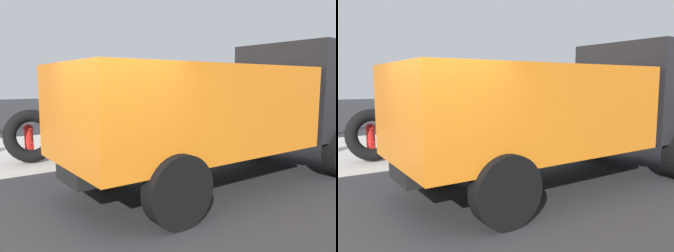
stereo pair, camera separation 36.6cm
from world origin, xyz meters
TOP-DOWN VIEW (x-y plane):
  - ground_plane at (0.00, 0.00)m, footprint 80.00×80.00m
  - sidewalk_curb at (0.00, 6.50)m, footprint 36.00×5.00m
  - fire_hydrant at (0.23, 4.89)m, footprint 0.24×0.55m
  - loose_tire at (0.24, 4.59)m, footprint 1.31×0.56m
  - dump_truck_orange at (3.62, 1.15)m, footprint 7.08×2.98m

SIDE VIEW (x-z plane):
  - ground_plane at x=0.00m, z-range 0.00..0.00m
  - sidewalk_curb at x=0.00m, z-range 0.00..0.15m
  - fire_hydrant at x=0.23m, z-range 0.18..1.09m
  - loose_tire at x=0.24m, z-range 0.15..1.46m
  - dump_truck_orange at x=3.62m, z-range 0.11..3.11m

